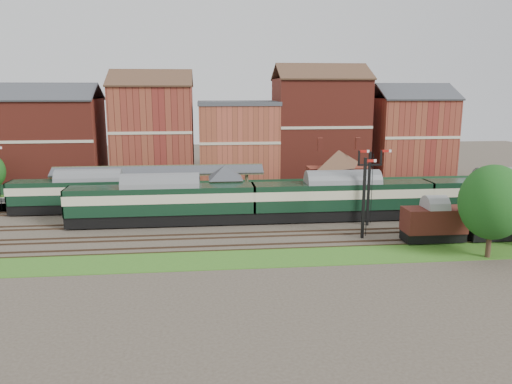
{
  "coord_description": "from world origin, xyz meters",
  "views": [
    {
      "loc": [
        -5.49,
        -53.04,
        14.49
      ],
      "look_at": [
        0.39,
        2.0,
        3.0
      ],
      "focal_mm": 35.0,
      "sensor_mm": 36.0,
      "label": 1
    }
  ],
  "objects": [
    {
      "name": "semaphore_bracket",
      "position": [
        12.04,
        -2.5,
        4.63
      ],
      "size": [
        3.6,
        0.25,
        8.18
      ],
      "color": "black",
      "rests_on": "ground"
    },
    {
      "name": "station_building",
      "position": [
        12.0,
        9.75,
        3.96
      ],
      "size": [
        8.1,
        8.1,
        5.9
      ],
      "color": "maroon",
      "rests_on": "platform"
    },
    {
      "name": "tree_far",
      "position": [
        19.06,
        -13.9,
        4.97
      ],
      "size": [
        5.63,
        5.63,
        8.22
      ],
      "color": "#382619",
      "rests_on": "ground"
    },
    {
      "name": "goods_van_b",
      "position": [
        22.95,
        -9.0,
        2.13
      ],
      "size": [
        6.2,
        2.69,
        3.76
      ],
      "color": "black",
      "rests_on": "ground"
    },
    {
      "name": "ground",
      "position": [
        0.0,
        0.0,
        0.0
      ],
      "size": [
        160.0,
        160.0,
        0.0
      ],
      "primitive_type": "plane",
      "color": "#473D33",
      "rests_on": "ground"
    },
    {
      "name": "platform",
      "position": [
        -5.0,
        9.75,
        0.5
      ],
      "size": [
        55.0,
        3.4,
        1.0
      ],
      "primitive_type": "cube",
      "color": "#2D2D2D",
      "rests_on": "ground"
    },
    {
      "name": "fence",
      "position": [
        0.0,
        18.0,
        0.75
      ],
      "size": [
        90.0,
        0.12,
        1.5
      ],
      "primitive_type": "cube",
      "color": "#193823",
      "rests_on": "ground"
    },
    {
      "name": "grass_front",
      "position": [
        0.0,
        -12.0,
        0.03
      ],
      "size": [
        90.0,
        5.0,
        0.06
      ],
      "primitive_type": "cube",
      "color": "#2D6619",
      "rests_on": "ground"
    },
    {
      "name": "town_backdrop",
      "position": [
        -0.18,
        25.0,
        7.0
      ],
      "size": [
        69.0,
        10.0,
        16.0
      ],
      "color": "maroon",
      "rests_on": "ground"
    },
    {
      "name": "signal_box",
      "position": [
        -3.0,
        3.25,
        3.19
      ],
      "size": [
        5.4,
        5.4,
        6.0
      ],
      "color": "#677855",
      "rests_on": "ground"
    },
    {
      "name": "canopy",
      "position": [
        -11.0,
        9.75,
        4.58
      ],
      "size": [
        26.0,
        3.89,
        4.08
      ],
      "color": "#4B4F31",
      "rests_on": "platform"
    },
    {
      "name": "grass_back",
      "position": [
        0.0,
        16.0,
        0.03
      ],
      "size": [
        90.0,
        4.5,
        0.06
      ],
      "primitive_type": "cube",
      "color": "#2D6619",
      "rests_on": "ground"
    },
    {
      "name": "platform_railcar",
      "position": [
        -18.92,
        6.5,
        2.47
      ],
      "size": [
        18.36,
        2.89,
        4.23
      ],
      "color": "black",
      "rests_on": "ground"
    },
    {
      "name": "brick_hut",
      "position": [
        5.0,
        3.25,
        1.2
      ],
      "size": [
        3.2,
        2.64,
        2.94
      ],
      "color": "maroon",
      "rests_on": "ground"
    },
    {
      "name": "semaphore_siding",
      "position": [
        10.02,
        -7.0,
        4.16
      ],
      "size": [
        1.23,
        0.25,
        8.0
      ],
      "color": "black",
      "rests_on": "ground"
    },
    {
      "name": "dmu_train",
      "position": [
        9.84,
        0.0,
        2.67
      ],
      "size": [
        59.75,
        3.14,
        4.59
      ],
      "color": "black",
      "rests_on": "ground"
    },
    {
      "name": "goods_van_a",
      "position": [
        16.34,
        -9.0,
        2.01
      ],
      "size": [
        5.82,
        2.52,
        3.53
      ],
      "color": "black",
      "rests_on": "ground"
    }
  ]
}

